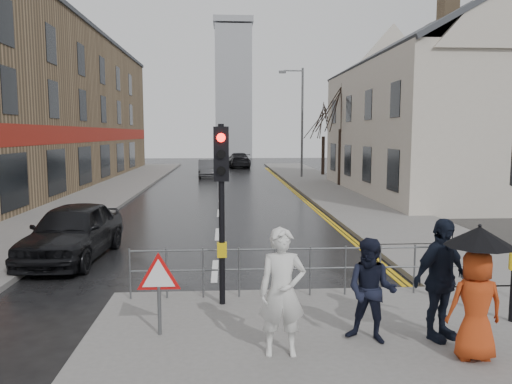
{
  "coord_description": "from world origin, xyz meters",
  "views": [
    {
      "loc": [
        0.27,
        -9.01,
        3.36
      ],
      "look_at": [
        1.15,
        5.23,
        1.69
      ],
      "focal_mm": 35.0,
      "sensor_mm": 36.0,
      "label": 1
    }
  ],
  "objects": [
    {
      "name": "ground",
      "position": [
        0.0,
        0.0,
        0.0
      ],
      "size": [
        120.0,
        120.0,
        0.0
      ],
      "primitive_type": "plane",
      "color": "black",
      "rests_on": "ground"
    },
    {
      "name": "left_pavement",
      "position": [
        -6.5,
        23.0,
        0.07
      ],
      "size": [
        4.0,
        44.0,
        0.14
      ],
      "primitive_type": "cube",
      "color": "#605E5B",
      "rests_on": "ground"
    },
    {
      "name": "right_pavement",
      "position": [
        6.5,
        25.0,
        0.07
      ],
      "size": [
        4.0,
        40.0,
        0.14
      ],
      "primitive_type": "cube",
      "color": "#605E5B",
      "rests_on": "ground"
    },
    {
      "name": "pavement_bridge_right",
      "position": [
        6.5,
        3.0,
        0.07
      ],
      "size": [
        4.0,
        4.2,
        0.14
      ],
      "primitive_type": "cube",
      "color": "#605E5B",
      "rests_on": "ground"
    },
    {
      "name": "building_left_terrace",
      "position": [
        -12.0,
        22.0,
        5.0
      ],
      "size": [
        8.0,
        42.0,
        10.0
      ],
      "primitive_type": "cube",
      "color": "#846B4C",
      "rests_on": "ground"
    },
    {
      "name": "building_right_cream",
      "position": [
        12.0,
        18.0,
        4.78
      ],
      "size": [
        9.0,
        16.4,
        10.1
      ],
      "color": "beige",
      "rests_on": "ground"
    },
    {
      "name": "church_tower",
      "position": [
        1.5,
        62.0,
        9.0
      ],
      "size": [
        5.0,
        5.0,
        18.0
      ],
      "primitive_type": "cube",
      "color": "#94979D",
      "rests_on": "ground"
    },
    {
      "name": "traffic_signal_near_left",
      "position": [
        0.2,
        0.2,
        2.46
      ],
      "size": [
        0.28,
        0.27,
        3.4
      ],
      "color": "black",
      "rests_on": "near_pavement"
    },
    {
      "name": "guard_railing_front",
      "position": [
        1.95,
        0.6,
        0.86
      ],
      "size": [
        7.14,
        0.04,
        1.0
      ],
      "color": "#595B5E",
      "rests_on": "near_pavement"
    },
    {
      "name": "warning_sign",
      "position": [
        -0.8,
        -1.21,
        1.04
      ],
      "size": [
        0.8,
        0.07,
        1.35
      ],
      "color": "#595B5E",
      "rests_on": "near_pavement"
    },
    {
      "name": "street_lamp",
      "position": [
        5.82,
        28.0,
        4.71
      ],
      "size": [
        1.83,
        0.25,
        8.0
      ],
      "color": "#595B5E",
      "rests_on": "right_pavement"
    },
    {
      "name": "tree_near",
      "position": [
        7.5,
        22.0,
        5.14
      ],
      "size": [
        2.4,
        2.4,
        6.58
      ],
      "color": "#2E2019",
      "rests_on": "right_pavement"
    },
    {
      "name": "tree_far",
      "position": [
        8.0,
        30.0,
        4.42
      ],
      "size": [
        2.4,
        2.4,
        5.64
      ],
      "color": "#2E2019",
      "rests_on": "right_pavement"
    },
    {
      "name": "pedestrian_a",
      "position": [
        1.08,
        -2.05,
        1.08
      ],
      "size": [
        0.7,
        0.48,
        1.88
      ],
      "primitive_type": "imported",
      "rotation": [
        0.0,
        0.0,
        -0.04
      ],
      "color": "silver",
      "rests_on": "near_pavement"
    },
    {
      "name": "pedestrian_b",
      "position": [
        2.51,
        -1.67,
        0.95
      ],
      "size": [
        0.99,
        0.92,
        1.63
      ],
      "primitive_type": "imported",
      "rotation": [
        0.0,
        0.0,
        -0.49
      ],
      "color": "black",
      "rests_on": "near_pavement"
    },
    {
      "name": "pedestrian_with_umbrella",
      "position": [
        3.82,
        -2.36,
        1.23
      ],
      "size": [
        0.96,
        0.96,
        1.93
      ],
      "color": "#AC3814",
      "rests_on": "near_pavement"
    },
    {
      "name": "pedestrian_d",
      "position": [
        3.62,
        -1.63,
        1.1
      ],
      "size": [
        1.22,
        0.94,
        1.93
      ],
      "primitive_type": "imported",
      "rotation": [
        0.0,
        0.0,
        0.48
      ],
      "color": "black",
      "rests_on": "near_pavement"
    },
    {
      "name": "car_parked",
      "position": [
        -3.82,
        4.39,
        0.76
      ],
      "size": [
        2.09,
        4.57,
        1.52
      ],
      "primitive_type": "imported",
      "rotation": [
        0.0,
        0.0,
        -0.07
      ],
      "color": "black",
      "rests_on": "ground"
    },
    {
      "name": "car_mid",
      "position": [
        -1.09,
        29.89,
        0.67
      ],
      "size": [
        1.59,
        4.13,
        1.34
      ],
      "primitive_type": "imported",
      "rotation": [
        0.0,
        0.0,
        0.04
      ],
      "color": "#3E4043",
      "rests_on": "ground"
    },
    {
      "name": "car_far",
      "position": [
        1.6,
        40.58,
        0.74
      ],
      "size": [
        2.41,
        5.21,
        1.47
      ],
      "primitive_type": "imported",
      "rotation": [
        0.0,
        0.0,
        3.21
      ],
      "color": "black",
      "rests_on": "ground"
    }
  ]
}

